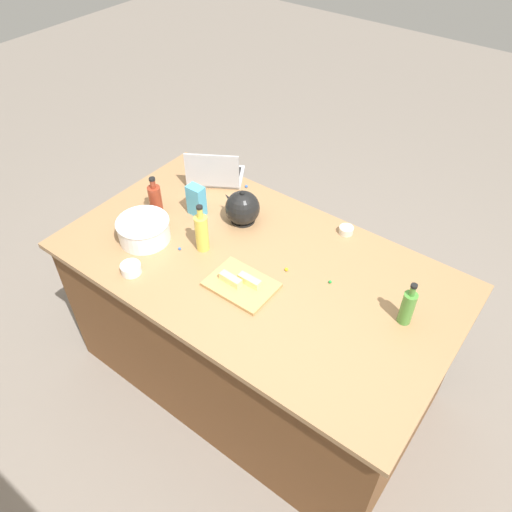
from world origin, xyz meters
TOP-DOWN VIEW (x-y plane):
  - ground_plane at (0.00, 0.00)m, footprint 12.00×12.00m
  - island_counter at (0.00, 0.00)m, footprint 1.91×1.08m
  - laptop at (0.60, -0.41)m, footprint 0.38×0.36m
  - mixing_bowl_large at (0.55, 0.19)m, footprint 0.26×0.26m
  - bottle_oil at (0.27, 0.07)m, footprint 0.06×0.06m
  - bottle_olive at (-0.71, -0.10)m, footprint 0.06×0.06m
  - bottle_soy at (0.66, 0.00)m, footprint 0.07×0.07m
  - kettle at (0.25, -0.22)m, footprint 0.21×0.18m
  - cutting_board at (-0.04, 0.16)m, footprint 0.30×0.22m
  - butter_stick_left at (-0.07, 0.13)m, footprint 0.11×0.04m
  - butter_stick_right at (0.01, 0.18)m, footprint 0.11×0.04m
  - ramekin_small at (-0.23, -0.46)m, footprint 0.07×0.07m
  - ramekin_medium at (0.43, 0.40)m, footprint 0.09×0.09m
  - candy_bag at (0.48, -0.12)m, footprint 0.09×0.06m
  - candy_0 at (-0.35, -0.10)m, footprint 0.01×0.01m
  - candy_1 at (0.42, -0.46)m, footprint 0.02×0.02m
  - candy_2 at (-0.14, -0.05)m, footprint 0.02×0.02m
  - candy_3 at (0.36, 0.15)m, footprint 0.01×0.01m

SIDE VIEW (x-z plane):
  - ground_plane at x=0.00m, z-range 0.00..0.00m
  - island_counter at x=0.00m, z-range 0.00..0.90m
  - candy_3 at x=0.36m, z-range 0.90..0.91m
  - candy_0 at x=-0.35m, z-range 0.90..0.91m
  - candy_1 at x=0.42m, z-range 0.90..0.92m
  - candy_2 at x=-0.14m, z-range 0.90..0.92m
  - cutting_board at x=-0.04m, z-range 0.90..0.92m
  - ramekin_small at x=-0.23m, z-range 0.90..0.94m
  - ramekin_medium at x=0.43m, z-range 0.90..0.95m
  - butter_stick_left at x=-0.07m, z-range 0.92..0.95m
  - butter_stick_right at x=0.01m, z-range 0.92..0.95m
  - laptop at x=0.60m, z-range 0.84..1.06m
  - mixing_bowl_large at x=0.55m, z-range 0.90..1.02m
  - kettle at x=0.25m, z-range 0.88..1.08m
  - candy_bag at x=0.48m, z-range 0.90..1.07m
  - bottle_soy at x=0.66m, z-range 0.88..1.10m
  - bottle_olive at x=-0.71m, z-range 0.88..1.10m
  - bottle_oil at x=0.27m, z-range 0.87..1.13m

